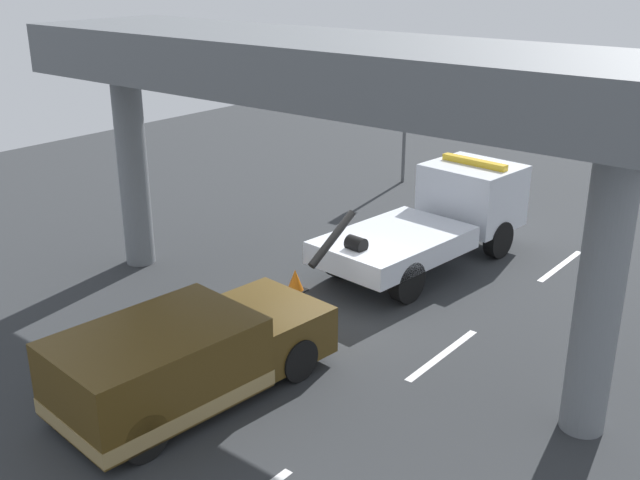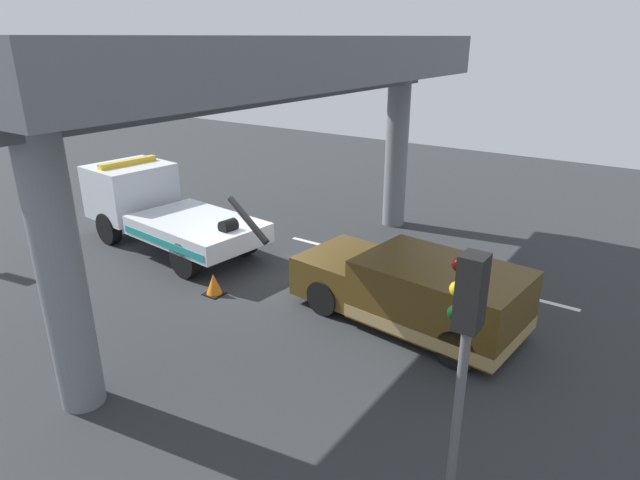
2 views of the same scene
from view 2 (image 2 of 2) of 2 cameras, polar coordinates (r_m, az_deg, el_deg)
ground_plane at (r=14.59m, az=-5.51°, el=-4.18°), size 60.00×40.00×0.10m
lane_stripe_west at (r=14.43m, az=20.93°, el=-5.63°), size 2.60×0.16×0.01m
lane_stripe_mid at (r=16.61m, az=0.70°, el=-0.67°), size 2.60×0.16×0.01m
lane_stripe_east at (r=20.40m, az=-13.40°, el=2.88°), size 2.60×0.16×0.01m
tow_truck_white at (r=17.24m, az=-16.90°, el=3.43°), size 7.34×2.94×2.46m
towed_van_green at (r=12.13m, az=10.19°, el=-5.51°), size 5.37×2.64×1.58m
overpass_structure at (r=12.82m, az=-3.91°, el=17.10°), size 3.60×13.80×6.11m
traffic_light_near at (r=6.44m, az=15.08°, el=-10.15°), size 0.39×0.32×3.91m
traffic_cone_orange at (r=13.75m, az=-11.22°, el=-4.70°), size 0.46×0.46×0.55m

